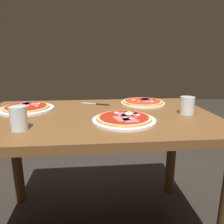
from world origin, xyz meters
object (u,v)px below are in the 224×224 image
Objects in this scene: water_glass_near at (19,120)px; dining_table at (97,134)px; pizza_foreground at (124,119)px; pizza_across_left at (143,102)px; water_glass_far at (187,107)px; pizza_across_right at (26,108)px; knife at (97,104)px.

dining_table is at bearing 33.76° from water_glass_near.
pizza_foreground is at bearing -48.12° from dining_table.
pizza_across_left is (0.18, 0.38, -0.00)m from pizza_foreground.
water_glass_near is (-0.33, -0.22, 0.16)m from dining_table.
water_glass_far is at bearing 12.65° from water_glass_near.
pizza_across_right reaches higher than dining_table.
dining_table is 0.43m from water_glass_near.
pizza_across_left is 0.79m from water_glass_near.
water_glass_far is (0.49, -0.04, 0.16)m from dining_table.
water_glass_near reaches higher than water_glass_far.
dining_table is 0.23m from pizza_foreground.
pizza_foreground reaches higher than pizza_across_right.
pizza_across_left is (0.31, 0.23, 0.13)m from dining_table.
pizza_foreground is 0.38m from water_glass_far.
water_glass_near is 0.58m from knife.
dining_table is 4.13× the size of pizza_foreground.
pizza_foreground is 0.97× the size of pizza_across_right.
pizza_across_right is at bearing -165.27° from knife.
water_glass_far is (0.90, -0.18, 0.03)m from pizza_across_right.
pizza_across_right is at bearing 101.79° from water_glass_near.
pizza_foreground is 1.70× the size of knife.
knife is at bearing 176.92° from pizza_across_left.
water_glass_far is 0.52× the size of knife.
pizza_across_left reaches higher than dining_table.
water_glass_near is at bearing -78.21° from pizza_across_right.
dining_table is 4.42× the size of pizza_across_left.
pizza_across_right is 0.37m from water_glass_near.
pizza_across_right is 3.09× the size of water_glass_near.
water_glass_near is 0.84m from water_glass_far.
pizza_foreground is 3.01× the size of water_glass_near.
pizza_across_right is 1.74× the size of knife.
pizza_across_right is 3.33× the size of water_glass_far.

